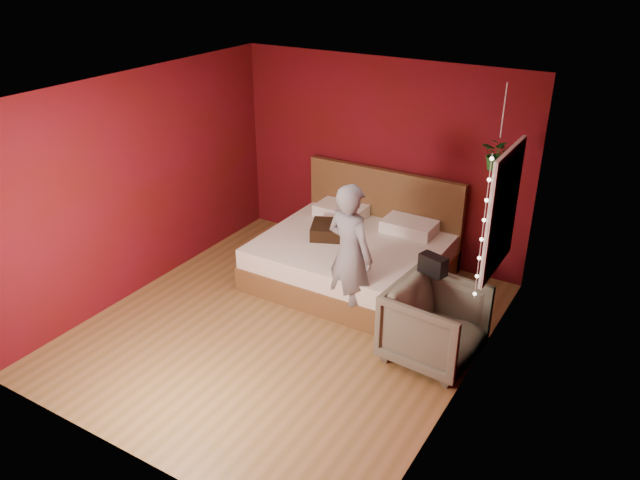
% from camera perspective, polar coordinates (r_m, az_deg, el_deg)
% --- Properties ---
extents(floor, '(4.50, 4.50, 0.00)m').
position_cam_1_polar(floor, '(6.99, -3.13, -7.89)').
color(floor, brown).
rests_on(floor, ground).
extents(room_walls, '(4.04, 4.54, 2.62)m').
position_cam_1_polar(room_walls, '(6.22, -3.50, 5.08)').
color(room_walls, '#5B0918').
rests_on(room_walls, ground).
extents(window, '(0.05, 0.97, 1.27)m').
position_cam_1_polar(window, '(6.30, 16.33, 2.58)').
color(window, white).
rests_on(window, room_walls).
extents(fairy_lights, '(0.04, 0.04, 1.45)m').
position_cam_1_polar(fairy_lights, '(5.84, 14.66, 0.91)').
color(fairy_lights, silver).
rests_on(fairy_lights, room_walls).
extents(bed, '(2.18, 1.86, 1.20)m').
position_cam_1_polar(bed, '(7.80, 3.19, -1.41)').
color(bed, brown).
rests_on(bed, ground).
extents(person, '(0.67, 0.52, 1.63)m').
position_cam_1_polar(person, '(6.70, 2.74, -1.39)').
color(person, slate).
rests_on(person, ground).
extents(armchair, '(0.96, 0.93, 0.81)m').
position_cam_1_polar(armchair, '(6.39, 10.45, -7.59)').
color(armchair, '#5F5F4B').
rests_on(armchair, ground).
extents(handbag, '(0.31, 0.21, 0.20)m').
position_cam_1_polar(handbag, '(6.40, 10.29, -2.24)').
color(handbag, black).
rests_on(handbag, armchair).
extents(throw_pillow, '(0.60, 0.60, 0.16)m').
position_cam_1_polar(throw_pillow, '(7.72, 0.94, 0.92)').
color(throw_pillow, black).
rests_on(throw_pillow, bed).
extents(hanging_plant, '(0.38, 0.34, 0.92)m').
position_cam_1_polar(hanging_plant, '(6.79, 15.97, 7.56)').
color(hanging_plant, silver).
rests_on(hanging_plant, room_walls).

